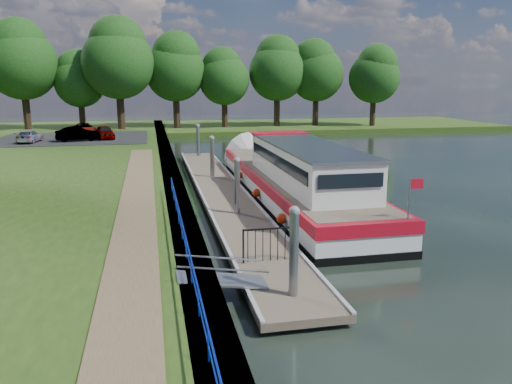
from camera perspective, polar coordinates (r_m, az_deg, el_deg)
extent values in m
plane|color=black|center=(14.77, 3.67, -12.28)|extent=(160.00, 160.00, 0.00)
cube|color=#473D2D|center=(28.51, -9.46, 0.61)|extent=(1.10, 90.00, 0.78)
cube|color=#264012|center=(67.02, 1.61, 7.48)|extent=(60.00, 18.00, 0.60)
cube|color=brown|center=(21.59, -13.51, -2.29)|extent=(1.60, 40.00, 0.05)
cube|color=black|center=(51.70, -20.16, 5.79)|extent=(14.00, 12.00, 0.06)
cube|color=#0C2DBF|center=(16.61, -8.29, -4.11)|extent=(0.04, 18.00, 0.04)
cube|color=#0C2DBF|center=(16.71, -8.25, -5.26)|extent=(0.03, 18.00, 0.03)
cylinder|color=#0C2DBF|center=(10.27, -5.46, -17.02)|extent=(0.04, 0.04, 0.72)
cylinder|color=#0C2DBF|center=(12.05, -6.59, -12.38)|extent=(0.04, 0.04, 0.72)
cylinder|color=#0C2DBF|center=(13.88, -7.40, -8.94)|extent=(0.04, 0.04, 0.72)
cylinder|color=#0C2DBF|center=(15.76, -8.00, -6.32)|extent=(0.04, 0.04, 0.72)
cylinder|color=#0C2DBF|center=(17.66, -8.48, -4.25)|extent=(0.04, 0.04, 0.72)
cylinder|color=#0C2DBF|center=(19.58, -8.85, -2.59)|extent=(0.04, 0.04, 0.72)
cylinder|color=#0C2DBF|center=(21.52, -9.16, -1.23)|extent=(0.04, 0.04, 0.72)
cylinder|color=#0C2DBF|center=(23.46, -9.42, -0.09)|extent=(0.04, 0.04, 0.72)
cylinder|color=#0C2DBF|center=(25.42, -9.64, 0.88)|extent=(0.04, 0.04, 0.72)
cube|color=brown|center=(26.81, -3.79, -0.24)|extent=(2.50, 30.00, 0.24)
cube|color=#9EA0A3|center=(15.63, 2.68, -10.62)|extent=(2.30, 5.00, 0.30)
cube|color=#9EA0A3|center=(23.04, -2.35, -2.94)|extent=(2.30, 5.00, 0.30)
cube|color=#9EA0A3|center=(30.74, -4.86, 0.96)|extent=(2.30, 5.00, 0.30)
cube|color=#9EA0A3|center=(38.56, -6.36, 3.29)|extent=(2.30, 5.00, 0.30)
cube|color=#9EA0A3|center=(26.97, -1.30, 0.19)|extent=(0.12, 30.00, 0.06)
cube|color=#9EA0A3|center=(26.64, -6.33, -0.04)|extent=(0.12, 30.00, 0.06)
cylinder|color=gray|center=(13.90, 4.30, -9.00)|extent=(0.26, 0.26, 3.40)
sphere|color=gray|center=(13.37, 4.42, -2.21)|extent=(0.30, 0.30, 0.30)
cylinder|color=gray|center=(22.30, -2.16, -0.68)|extent=(0.26, 0.26, 3.40)
sphere|color=gray|center=(21.97, -2.20, 3.64)|extent=(0.30, 0.30, 0.30)
cylinder|color=gray|center=(31.04, -5.01, 3.04)|extent=(0.26, 0.26, 3.40)
sphere|color=gray|center=(30.80, -5.07, 6.16)|extent=(0.30, 0.30, 0.30)
cylinder|color=gray|center=(39.89, -6.62, 5.11)|extent=(0.26, 0.26, 3.40)
sphere|color=gray|center=(39.71, -6.68, 7.55)|extent=(0.30, 0.30, 0.30)
cube|color=#A5A8AD|center=(14.63, -3.93, -9.97)|extent=(2.58, 1.00, 0.43)
cube|color=#A5A8AD|center=(14.00, -3.68, -8.82)|extent=(2.58, 0.04, 0.41)
cube|color=#A5A8AD|center=(14.89, -4.23, -7.50)|extent=(2.58, 0.04, 0.41)
cube|color=black|center=(16.21, -1.47, -6.23)|extent=(0.05, 0.05, 1.15)
cube|color=black|center=(16.61, 4.68, -5.80)|extent=(0.05, 0.05, 1.15)
cube|color=black|center=(16.22, 1.66, -4.21)|extent=(1.85, 0.05, 0.05)
cube|color=black|center=(16.24, -0.94, -6.20)|extent=(0.02, 0.02, 1.10)
cube|color=black|center=(16.28, -0.07, -6.14)|extent=(0.02, 0.02, 1.10)
cube|color=black|center=(16.33, 0.79, -6.08)|extent=(0.02, 0.02, 1.10)
cube|color=black|center=(16.39, 1.65, -6.02)|extent=(0.02, 0.02, 1.10)
cube|color=black|center=(16.45, 2.50, -5.96)|extent=(0.02, 0.02, 1.10)
cube|color=black|center=(16.51, 3.34, -5.90)|extent=(0.02, 0.02, 1.10)
cube|color=black|center=(16.57, 4.18, -5.84)|extent=(0.02, 0.02, 1.10)
cube|color=black|center=(26.95, 4.02, -0.74)|extent=(4.00, 20.00, 0.55)
cube|color=silver|center=(26.82, 4.04, 0.51)|extent=(3.96, 19.90, 0.65)
cube|color=#A90B1B|center=(26.71, 4.06, 1.68)|extent=(4.04, 20.00, 0.48)
cube|color=brown|center=(26.67, 4.07, 2.19)|extent=(3.68, 19.20, 0.04)
cone|color=silver|center=(36.78, -0.42, 3.71)|extent=(4.00, 1.50, 4.00)
cube|color=silver|center=(24.16, 5.73, 3.20)|extent=(3.00, 11.00, 1.75)
cube|color=gray|center=(24.03, 5.78, 5.36)|extent=(3.10, 11.20, 0.10)
cube|color=black|center=(23.71, 2.23, 3.68)|extent=(0.04, 10.00, 0.55)
cube|color=black|center=(24.62, 9.12, 3.87)|extent=(0.04, 10.00, 0.55)
cube|color=black|center=(29.41, 2.46, 5.40)|extent=(2.60, 0.04, 0.55)
cube|color=black|center=(18.99, 10.81, 1.25)|extent=(2.60, 0.04, 0.55)
cube|color=#A90B1B|center=(28.99, 2.65, 6.79)|extent=(3.20, 1.60, 0.06)
cylinder|color=gray|center=(18.27, 17.10, -0.81)|extent=(0.05, 0.05, 1.50)
cube|color=#A90B1B|center=(18.28, 17.89, 0.90)|extent=(0.50, 0.02, 0.35)
sphere|color=red|center=(20.65, 2.95, -3.06)|extent=(0.44, 0.44, 0.44)
sphere|color=red|center=(25.36, 0.05, -0.09)|extent=(0.44, 0.44, 0.44)
sphere|color=red|center=(30.17, -1.93, 1.94)|extent=(0.44, 0.44, 0.44)
imported|color=#594C47|center=(19.60, 6.35, 1.01)|extent=(0.50, 0.68, 1.72)
cylinder|color=#332316|center=(63.86, -24.73, 8.27)|extent=(0.83, 0.83, 4.21)
sphere|color=#143911|center=(63.80, -25.18, 13.08)|extent=(7.95, 7.95, 7.95)
sphere|color=#143911|center=(64.04, -25.52, 14.83)|extent=(6.31, 6.31, 6.31)
cylinder|color=#332316|center=(63.38, -19.24, 8.18)|extent=(0.70, 0.70, 3.10)
sphere|color=#143911|center=(63.25, -19.51, 11.76)|extent=(5.85, 5.85, 5.85)
sphere|color=#143911|center=(63.45, -19.75, 13.06)|extent=(4.65, 4.65, 4.65)
cylinder|color=#332316|center=(60.44, -15.19, 8.83)|extent=(0.84, 0.84, 4.29)
sphere|color=#143911|center=(60.38, -15.49, 14.02)|extent=(8.10, 8.10, 8.10)
sphere|color=#143911|center=(60.62, -15.55, 15.93)|extent=(6.44, 6.44, 6.44)
cylinder|color=#332316|center=(62.45, -9.07, 9.00)|extent=(0.79, 0.79, 3.83)
sphere|color=#143911|center=(62.35, -9.23, 13.50)|extent=(7.24, 7.24, 7.24)
sphere|color=#143911|center=(62.20, -9.10, 15.18)|extent=(5.75, 5.75, 5.75)
cylinder|color=#332316|center=(62.79, -3.60, 8.89)|extent=(0.72, 0.72, 3.26)
sphere|color=#143911|center=(62.66, -3.65, 12.69)|extent=(6.16, 6.16, 6.16)
sphere|color=#143911|center=(62.91, -3.89, 14.09)|extent=(4.89, 4.89, 4.89)
cylinder|color=#332316|center=(64.39, 2.40, 9.22)|extent=(0.78, 0.78, 3.77)
sphere|color=#143911|center=(64.29, 2.44, 13.51)|extent=(7.13, 7.13, 7.13)
sphere|color=#143911|center=(64.61, 2.51, 15.09)|extent=(5.66, 5.66, 5.66)
cylinder|color=#332316|center=(65.88, 6.81, 9.17)|extent=(0.77, 0.77, 3.65)
sphere|color=#143911|center=(65.78, 6.92, 13.22)|extent=(6.89, 6.89, 6.89)
sphere|color=#143911|center=(65.72, 6.65, 14.73)|extent=(5.47, 5.47, 5.47)
cylinder|color=#332316|center=(66.79, 13.18, 8.87)|extent=(0.74, 0.74, 3.41)
sphere|color=#143911|center=(66.68, 13.37, 12.60)|extent=(6.43, 6.43, 6.43)
sphere|color=#143911|center=(66.61, 13.71, 13.97)|extent=(5.11, 5.11, 5.11)
imported|color=#999999|center=(50.01, -16.90, 6.56)|extent=(2.26, 3.88, 1.24)
imported|color=#999999|center=(48.85, -19.69, 6.28)|extent=(4.12, 2.02, 1.30)
imported|color=#999999|center=(49.46, -24.46, 5.81)|extent=(1.91, 3.80, 1.06)
imported|color=#999999|center=(54.77, -19.00, 6.85)|extent=(3.02, 4.53, 1.15)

